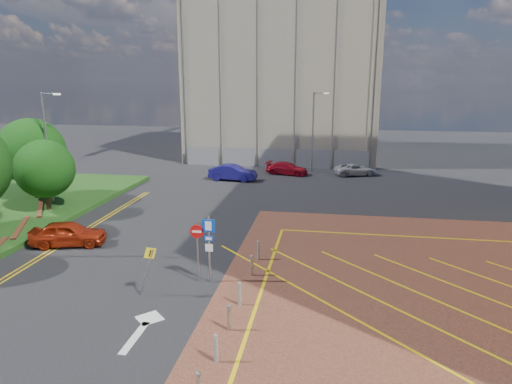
% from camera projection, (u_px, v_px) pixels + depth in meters
% --- Properties ---
extents(ground, '(140.00, 140.00, 0.00)m').
position_uv_depth(ground, '(193.00, 291.00, 20.29)').
color(ground, black).
rests_on(ground, ground).
extents(tree_c, '(4.00, 4.00, 4.90)m').
position_uv_depth(tree_c, '(45.00, 169.00, 31.22)').
color(tree_c, '#3D2B1C').
rests_on(tree_c, grass_bed).
extents(tree_d, '(5.00, 5.00, 6.08)m').
position_uv_depth(tree_d, '(31.00, 151.00, 34.40)').
color(tree_d, '#3D2B1C').
rests_on(tree_d, grass_bed).
extents(lamp_left_far, '(1.53, 0.16, 8.00)m').
position_uv_depth(lamp_left_far, '(48.00, 143.00, 32.93)').
color(lamp_left_far, '#9EA0A8').
rests_on(lamp_left_far, grass_bed).
extents(lamp_back, '(1.53, 0.16, 8.00)m').
position_uv_depth(lamp_back, '(314.00, 129.00, 45.43)').
color(lamp_back, '#9EA0A8').
rests_on(lamp_back, ground).
extents(sign_cluster, '(1.17, 0.12, 3.20)m').
position_uv_depth(sign_cluster, '(205.00, 242.00, 20.71)').
color(sign_cluster, '#9EA0A8').
rests_on(sign_cluster, ground).
extents(warning_sign, '(0.83, 0.43, 2.24)m').
position_uv_depth(warning_sign, '(148.00, 265.00, 19.45)').
color(warning_sign, '#9EA0A8').
rests_on(warning_sign, ground).
extents(bollard_row, '(0.14, 11.14, 0.90)m').
position_uv_depth(bollard_row, '(236.00, 303.00, 18.22)').
color(bollard_row, '#9EA0A8').
rests_on(bollard_row, forecourt).
extents(construction_building, '(21.20, 19.20, 22.00)m').
position_uv_depth(construction_building, '(286.00, 64.00, 55.98)').
color(construction_building, '#A69C88').
rests_on(construction_building, ground).
extents(construction_fence, '(21.60, 0.06, 2.00)m').
position_uv_depth(construction_fence, '(284.00, 158.00, 48.63)').
color(construction_fence, gray).
rests_on(construction_fence, ground).
extents(car_red_left, '(4.39, 2.64, 1.40)m').
position_uv_depth(car_red_left, '(68.00, 234.00, 25.70)').
color(car_red_left, '#A4270E').
rests_on(car_red_left, ground).
extents(car_blue_back, '(4.54, 1.95, 1.46)m').
position_uv_depth(car_blue_back, '(233.00, 173.00, 42.42)').
color(car_blue_back, navy).
rests_on(car_blue_back, ground).
extents(car_red_back, '(4.44, 2.59, 1.21)m').
position_uv_depth(car_red_back, '(287.00, 168.00, 45.10)').
color(car_red_back, '#B10F20').
rests_on(car_red_back, ground).
extents(car_silver_back, '(4.55, 3.12, 1.16)m').
position_uv_depth(car_silver_back, '(356.00, 169.00, 44.69)').
color(car_silver_back, silver).
rests_on(car_silver_back, ground).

